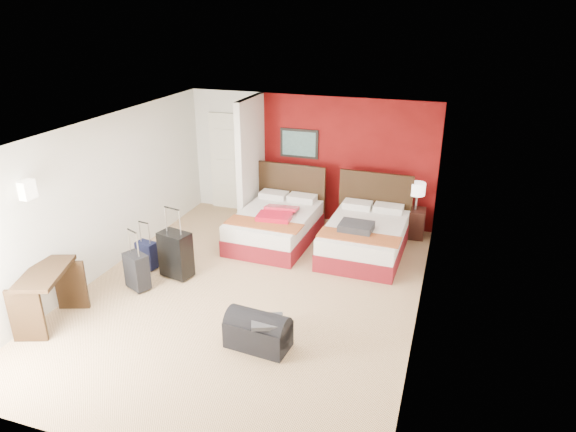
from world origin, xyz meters
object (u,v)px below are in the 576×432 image
at_px(nightstand, 414,223).
at_px(desk, 50,298).
at_px(red_suitcase_open, 278,213).
at_px(suitcase_charcoal, 137,273).
at_px(suitcase_navy, 147,256).
at_px(suitcase_black, 176,256).
at_px(table_lamp, 417,196).
at_px(duffel_bag, 258,333).
at_px(bed_right, 364,239).
at_px(bed_left, 275,227).

bearing_deg(nightstand, desk, -135.99).
xyz_separation_m(red_suitcase_open, desk, (-2.09, -3.39, -0.21)).
bearing_deg(suitcase_charcoal, suitcase_navy, 134.57).
height_order(red_suitcase_open, suitcase_black, suitcase_black).
bearing_deg(table_lamp, duffel_bag, -110.56).
distance_m(suitcase_black, suitcase_navy, 0.63).
bearing_deg(bed_right, bed_left, -178.75).
height_order(bed_left, nightstand, bed_left).
bearing_deg(table_lamp, nightstand, 0.00).
bearing_deg(duffel_bag, suitcase_black, 151.19).
distance_m(nightstand, duffel_bag, 4.39).
relative_size(red_suitcase_open, table_lamp, 1.55).
relative_size(bed_right, table_lamp, 3.59).
bearing_deg(bed_left, suitcase_charcoal, -119.41).
height_order(bed_left, suitcase_black, suitcase_black).
height_order(suitcase_charcoal, duffel_bag, suitcase_charcoal).
xyz_separation_m(bed_right, table_lamp, (0.75, 1.04, 0.53)).
height_order(suitcase_navy, duffel_bag, suitcase_navy).
distance_m(bed_left, bed_right, 1.67).
distance_m(bed_right, suitcase_navy, 3.71).
xyz_separation_m(table_lamp, desk, (-4.41, -4.53, -0.40)).
bearing_deg(desk, suitcase_navy, 59.87).
xyz_separation_m(bed_right, duffel_bag, (-0.79, -3.07, -0.08)).
bearing_deg(table_lamp, bed_left, -156.79).
height_order(suitcase_black, duffel_bag, suitcase_black).
xyz_separation_m(suitcase_black, suitcase_charcoal, (-0.38, -0.54, -0.09)).
relative_size(table_lamp, desk, 0.53).
bearing_deg(nightstand, duffel_bag, -112.33).
relative_size(red_suitcase_open, suitcase_charcoal, 1.45).
xyz_separation_m(red_suitcase_open, suitcase_black, (-1.15, -1.66, -0.25)).
height_order(suitcase_charcoal, suitcase_navy, suitcase_charcoal).
height_order(suitcase_charcoal, desk, desk).
distance_m(red_suitcase_open, duffel_bag, 3.10).
height_order(red_suitcase_open, desk, desk).
distance_m(nightstand, suitcase_black, 4.45).
bearing_deg(bed_right, nightstand, 55.74).
height_order(table_lamp, suitcase_black, table_lamp).
distance_m(red_suitcase_open, suitcase_charcoal, 2.70).
relative_size(table_lamp, suitcase_navy, 1.16).
bearing_deg(desk, suitcase_black, 41.84).
bearing_deg(duffel_bag, bed_left, 111.35).
relative_size(table_lamp, duffel_bag, 0.65).
bearing_deg(red_suitcase_open, nightstand, 20.92).
bearing_deg(suitcase_charcoal, nightstand, 65.63).
relative_size(bed_left, bed_right, 1.01).
bearing_deg(table_lamp, desk, -134.23).
distance_m(table_lamp, duffel_bag, 4.43).
bearing_deg(duffel_bag, suitcase_charcoal, 166.91).
bearing_deg(suitcase_navy, red_suitcase_open, 51.96).
distance_m(suitcase_black, desk, 1.97).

